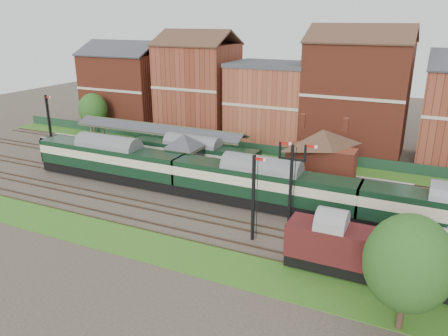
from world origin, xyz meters
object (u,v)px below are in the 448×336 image
at_px(dmu_train, 261,184).
at_px(platform_railcar, 193,155).
at_px(semaphore_bracket, 291,179).
at_px(signal_box, 185,157).
at_px(goods_van_a, 432,265).

height_order(dmu_train, platform_railcar, dmu_train).
bearing_deg(semaphore_bracket, signal_box, 159.08).
relative_size(dmu_train, goods_van_a, 9.04).
height_order(signal_box, platform_railcar, signal_box).
xyz_separation_m(signal_box, platform_railcar, (-0.71, 3.25, -0.81)).
bearing_deg(signal_box, platform_railcar, 102.27).
height_order(platform_railcar, goods_van_a, platform_railcar).
height_order(semaphore_bracket, dmu_train, semaphore_bracket).
distance_m(signal_box, semaphore_bracket, 16.16).
bearing_deg(dmu_train, goods_van_a, -28.69).
xyz_separation_m(signal_box, semaphore_bracket, (15.04, -5.75, 1.44)).
distance_m(semaphore_bracket, platform_railcar, 18.27).
xyz_separation_m(platform_railcar, goods_van_a, (28.26, -15.50, -0.13)).
distance_m(signal_box, dmu_train, 11.59).
bearing_deg(signal_box, dmu_train, -16.31).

